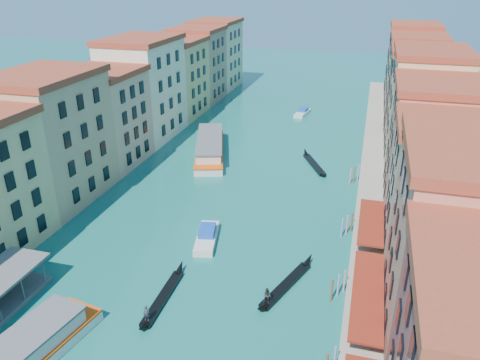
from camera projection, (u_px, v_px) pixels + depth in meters
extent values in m
cube|color=tan|center=(51.00, 141.00, 71.46)|extent=(12.00, 17.00, 19.00)
cube|color=brown|center=(40.00, 75.00, 67.34)|extent=(12.80, 17.40, 1.00)
cube|color=tan|center=(105.00, 120.00, 85.57)|extent=(12.00, 14.00, 16.50)
cube|color=brown|center=(99.00, 72.00, 81.97)|extent=(12.80, 14.40, 1.00)
cube|color=beige|center=(144.00, 91.00, 98.89)|extent=(12.00, 18.00, 20.00)
cube|color=brown|center=(140.00, 39.00, 94.57)|extent=(12.80, 18.40, 1.00)
cube|color=tan|center=(176.00, 80.00, 114.32)|extent=(12.00, 16.00, 17.50)
cube|color=brown|center=(173.00, 41.00, 110.51)|extent=(12.80, 16.40, 1.00)
cube|color=#A77A5F|center=(198.00, 66.00, 127.72)|extent=(12.00, 15.00, 18.50)
cube|color=brown|center=(196.00, 29.00, 123.70)|extent=(12.80, 15.40, 1.00)
cube|color=beige|center=(216.00, 56.00, 141.65)|extent=(12.00, 17.00, 19.00)
cube|color=brown|center=(215.00, 21.00, 137.54)|extent=(12.80, 17.40, 1.00)
cube|color=#C66F57|center=(462.00, 250.00, 43.63)|extent=(12.00, 17.00, 19.00)
cube|color=tan|center=(441.00, 193.00, 57.74)|extent=(12.00, 14.00, 16.50)
cube|color=brown|center=(455.00, 125.00, 54.14)|extent=(12.80, 14.40, 1.00)
cube|color=#BB6B52|center=(431.00, 147.00, 70.59)|extent=(12.00, 16.00, 18.00)
cube|color=brown|center=(443.00, 84.00, 66.68)|extent=(12.80, 16.40, 1.00)
cube|color=tan|center=(424.00, 110.00, 85.10)|extent=(12.00, 18.00, 20.00)
cube|color=brown|center=(434.00, 51.00, 80.78)|extent=(12.80, 18.40, 1.00)
cube|color=#9C4D43|center=(417.00, 96.00, 100.09)|extent=(12.00, 15.00, 17.50)
cube|color=brown|center=(424.00, 51.00, 96.28)|extent=(12.80, 15.40, 1.00)
cube|color=#E1BB86|center=(414.00, 78.00, 113.48)|extent=(12.00, 16.00, 18.50)
cube|color=brown|center=(420.00, 37.00, 109.47)|extent=(12.80, 16.40, 1.00)
cube|color=#A3684A|center=(410.00, 64.00, 127.76)|extent=(12.00, 17.00, 19.50)
cube|color=brown|center=(416.00, 25.00, 123.54)|extent=(12.80, 17.40, 1.00)
cube|color=gray|center=(372.00, 166.00, 85.72)|extent=(4.00, 140.00, 1.00)
cube|color=maroon|center=(368.00, 293.00, 48.22)|extent=(3.20, 15.30, 0.25)
cylinder|color=#5D5D60|center=(349.00, 335.00, 44.71)|extent=(0.12, 0.12, 3.00)
cylinder|color=#5D5D60|center=(355.00, 274.00, 53.66)|extent=(0.12, 0.12, 3.00)
cube|color=maroon|center=(371.00, 222.00, 61.82)|extent=(3.20, 12.60, 0.25)
cylinder|color=#5D5D60|center=(358.00, 246.00, 59.10)|extent=(0.12, 0.12, 3.00)
cylinder|color=#5D5D60|center=(361.00, 215.00, 66.47)|extent=(0.12, 0.12, 3.00)
cylinder|color=brown|center=(332.00, 291.00, 51.15)|extent=(0.24, 0.24, 3.20)
cylinder|color=brown|center=(338.00, 287.00, 51.88)|extent=(0.24, 0.24, 3.20)
cylinder|color=brown|center=(344.00, 282.00, 52.61)|extent=(0.24, 0.24, 3.20)
cylinder|color=brown|center=(342.00, 229.00, 63.44)|extent=(0.24, 0.24, 3.20)
cylinder|color=brown|center=(347.00, 226.00, 64.17)|extent=(0.24, 0.24, 3.20)
cylinder|color=brown|center=(352.00, 223.00, 64.89)|extent=(0.24, 0.24, 3.20)
cylinder|color=brown|center=(350.00, 177.00, 79.23)|extent=(0.24, 0.24, 3.20)
cylinder|color=brown|center=(354.00, 175.00, 79.96)|extent=(0.24, 0.24, 3.20)
cylinder|color=brown|center=(358.00, 173.00, 80.69)|extent=(0.24, 0.24, 3.20)
cube|color=#5D5D60|center=(0.00, 357.00, 40.40)|extent=(7.15, 17.20, 0.25)
cube|color=silver|center=(210.00, 150.00, 92.60)|extent=(11.72, 23.15, 1.36)
cube|color=beige|center=(210.00, 143.00, 91.99)|extent=(9.81, 18.66, 1.81)
cube|color=#5D5D60|center=(210.00, 138.00, 91.55)|extent=(10.30, 19.30, 0.28)
cube|color=#EB4E0D|center=(210.00, 148.00, 92.34)|extent=(11.77, 23.17, 0.28)
cube|color=black|center=(163.00, 298.00, 51.81)|extent=(1.35, 9.62, 0.48)
cone|color=black|center=(180.00, 268.00, 56.35)|extent=(1.00, 2.16, 1.79)
cone|color=black|center=(142.00, 328.00, 46.98)|extent=(0.99, 1.79, 1.58)
imported|color=#2B3136|center=(146.00, 313.00, 47.77)|extent=(0.68, 0.45, 1.84)
cube|color=black|center=(286.00, 285.00, 53.85)|extent=(4.43, 9.67, 0.49)
cone|color=black|center=(308.00, 260.00, 57.75)|extent=(1.66, 2.40, 1.84)
cone|color=black|center=(260.00, 309.00, 49.66)|extent=(1.54, 2.04, 1.62)
imported|color=#282F29|center=(267.00, 296.00, 50.29)|extent=(1.10, 0.98, 1.89)
cube|color=black|center=(314.00, 165.00, 87.07)|extent=(5.40, 9.51, 0.50)
cone|color=black|center=(305.00, 152.00, 91.86)|extent=(1.86, 2.44, 1.86)
cone|color=black|center=(324.00, 175.00, 81.97)|extent=(1.69, 2.09, 1.64)
cube|color=silver|center=(207.00, 238.00, 62.87)|extent=(4.10, 8.37, 0.92)
cube|color=#1649B2|center=(207.00, 231.00, 63.06)|extent=(2.72, 3.79, 0.80)
cube|color=silver|center=(302.00, 113.00, 117.61)|extent=(3.43, 7.59, 0.84)
cube|color=#1649B2|center=(303.00, 110.00, 117.75)|extent=(2.35, 3.39, 0.73)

